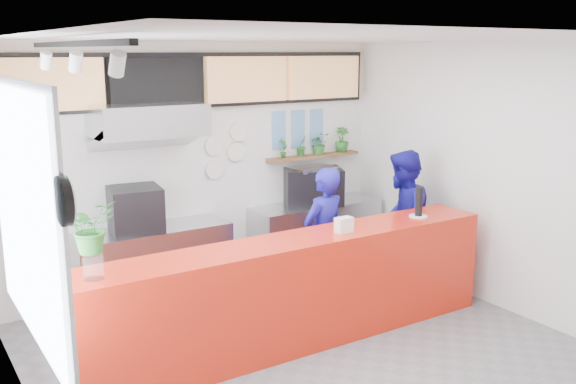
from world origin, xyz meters
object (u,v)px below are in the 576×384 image
staff_center (324,239)px  espresso_machine (313,186)px  service_counter (296,292)px  staff_right (401,221)px  pepper_mill (419,201)px  panini_oven (135,209)px

staff_center → espresso_machine: bearing=-131.7°
service_counter → staff_right: bearing=16.5°
staff_center → pepper_mill: (0.82, -0.65, 0.46)m
panini_oven → pepper_mill: size_ratio=1.74×
panini_oven → staff_center: staff_center is taller
service_counter → staff_center: staff_center is taller
service_counter → pepper_mill: pepper_mill is taller
service_counter → espresso_machine: (1.46, 1.80, 0.59)m
panini_oven → espresso_machine: (2.44, 0.00, -0.01)m
service_counter → espresso_machine: 2.39m
staff_center → staff_right: bearing=165.1°
espresso_machine → staff_center: staff_center is taller
service_counter → staff_center: size_ratio=2.75×
espresso_machine → pepper_mill: size_ratio=2.32×
espresso_machine → pepper_mill: (0.14, -1.83, 0.14)m
panini_oven → staff_right: (2.89, -1.23, -0.28)m
service_counter → panini_oven: 2.14m
service_counter → staff_right: 2.01m
espresso_machine → staff_center: bearing=-95.2°
pepper_mill → espresso_machine: bearing=94.5°
service_counter → espresso_machine: bearing=51.0°
staff_right → pepper_mill: bearing=27.3°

